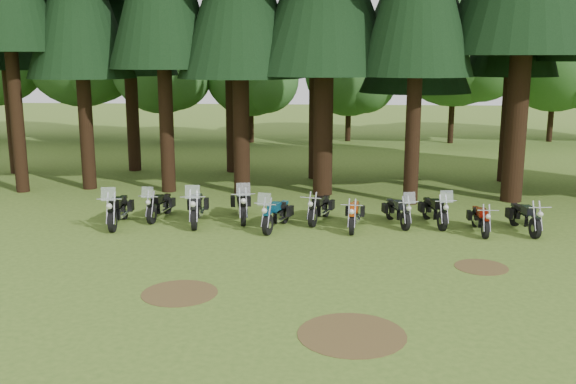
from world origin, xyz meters
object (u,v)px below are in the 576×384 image
Objects in this scene: motorcycle_5 at (320,209)px; motorcycle_8 at (435,211)px; motorcycle_1 at (159,206)px; motorcycle_9 at (480,220)px; motorcycle_3 at (242,205)px; motorcycle_7 at (398,212)px; motorcycle_0 at (118,211)px; motorcycle_10 at (525,218)px; motorcycle_2 at (196,209)px; motorcycle_4 at (276,215)px; motorcycle_6 at (354,216)px.

motorcycle_5 is 3.81m from motorcycle_8.
motorcycle_5 is at bearing 166.79° from motorcycle_8.
motorcycle_9 is (10.60, -0.95, -0.03)m from motorcycle_1.
motorcycle_7 is (5.24, -0.26, -0.06)m from motorcycle_3.
motorcycle_0 is 13.12m from motorcycle_10.
motorcycle_2 is 1.12× the size of motorcycle_8.
motorcycle_9 is 1.43m from motorcycle_10.
motorcycle_2 is 2.75m from motorcycle_4.
motorcycle_3 reaches higher than motorcycle_6.
motorcycle_3 is at bearing 154.41° from motorcycle_4.
motorcycle_1 is 1.07× the size of motorcycle_9.
motorcycle_6 is (6.62, -0.80, -0.00)m from motorcycle_1.
motorcycle_3 is (1.43, 0.62, -0.01)m from motorcycle_2.
motorcycle_8 is (10.40, 0.91, -0.05)m from motorcycle_0.
motorcycle_1 is 0.88× the size of motorcycle_3.
motorcycle_3 reaches higher than motorcycle_1.
motorcycle_4 is 6.48m from motorcycle_9.
motorcycle_2 is (2.51, 0.45, 0.01)m from motorcycle_0.
motorcycle_0 is 1.15× the size of motorcycle_6.
motorcycle_10 is (12.01, -0.76, 0.01)m from motorcycle_1.
motorcycle_4 is 1.01× the size of motorcycle_8.
motorcycle_1 is 1.01× the size of motorcycle_7.
motorcycle_7 is (9.18, 0.81, -0.07)m from motorcycle_0.
motorcycle_2 reaches higher than motorcycle_8.
motorcycle_6 is (7.72, 0.21, -0.07)m from motorcycle_0.
motorcycle_8 is at bearing 157.86° from motorcycle_10.
motorcycle_4 is at bearing 176.67° from motorcycle_7.
motorcycle_1 reaches higher than motorcycle_6.
motorcycle_2 is 1.17× the size of motorcycle_5.
motorcycle_0 is at bearing 169.82° from motorcycle_7.
motorcycle_6 is at bearing 20.20° from motorcycle_4.
motorcycle_10 is (7.89, 0.27, -0.02)m from motorcycle_4.
motorcycle_3 is 1.14× the size of motorcycle_5.
motorcycle_10 is at bearing -23.34° from motorcycle_7.
motorcycle_6 is at bearing 177.08° from motorcycle_9.
motorcycle_2 is 1.56m from motorcycle_3.
motorcycle_4 reaches higher than motorcycle_7.
motorcycle_6 is at bearing -4.66° from motorcycle_0.
motorcycle_1 is at bearing -179.10° from motorcycle_4.
motorcycle_1 is 1.00× the size of motorcycle_6.
motorcycle_8 is (9.29, -0.10, 0.02)m from motorcycle_1.
motorcycle_1 is 8.08m from motorcycle_7.
motorcycle_2 is 1.14× the size of motorcycle_10.
motorcycle_7 is at bearing -4.31° from motorcycle_2.
motorcycle_3 is 6.46m from motorcycle_8.
motorcycle_1 is (1.10, 1.01, -0.07)m from motorcycle_0.
motorcycle_2 is at bearing -175.03° from motorcycle_4.
motorcycle_8 reaches higher than motorcycle_7.
motorcycle_7 is at bearing 163.46° from motorcycle_10.
motorcycle_4 is at bearing 179.15° from motorcycle_8.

